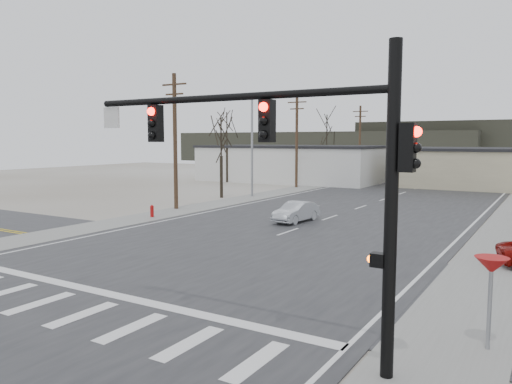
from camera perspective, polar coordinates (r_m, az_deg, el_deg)
ground at (r=21.46m, az=-6.33°, el=-7.98°), size 140.00×140.00×0.00m
main_road at (r=34.36m, az=9.09°, el=-2.72°), size 18.00×110.00×0.05m
cross_road at (r=21.46m, az=-6.33°, el=-7.93°), size 90.00×10.00×0.04m
sidewalk_left at (r=43.62m, az=-1.38°, el=-0.80°), size 3.00×90.00×0.06m
traffic_signal_mast at (r=11.38m, az=6.04°, el=3.51°), size 8.95×0.43×7.20m
fire_hydrant at (r=33.88m, az=-11.80°, el=-2.16°), size 0.24×0.24×0.87m
yield_sign at (r=13.41m, az=25.31°, el=-7.93°), size 0.80×0.80×2.35m
building_left_far at (r=63.45m, az=4.24°, el=3.31°), size 22.30×12.30×4.50m
upole_left_b at (r=37.41m, az=-9.23°, el=5.98°), size 2.20×0.30×10.00m
upole_left_c at (r=54.21m, az=4.67°, el=6.00°), size 2.20×0.30×10.00m
upole_left_d at (r=72.66m, az=11.78°, el=5.88°), size 2.20×0.30×10.00m
streetlight_main at (r=45.12m, az=-0.24°, el=5.86°), size 2.40×0.25×9.00m
tree_left_near at (r=44.66m, az=-4.01°, el=6.03°), size 3.30×3.30×7.35m
tree_left_far at (r=67.98m, az=8.09°, el=6.84°), size 3.96×3.96×8.82m
tree_left_mid at (r=61.30m, az=-3.35°, el=6.99°), size 3.96×3.96×8.82m
hill_left at (r=118.54m, az=7.48°, el=5.09°), size 70.00×18.00×7.00m
sedan_crossing at (r=31.43m, az=4.62°, el=-2.26°), size 1.67×3.92×1.26m
car_far_a at (r=64.54m, az=26.46°, el=1.38°), size 3.18×5.01×1.35m
car_far_b at (r=80.65m, az=19.81°, el=2.47°), size 2.57×4.43×1.42m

